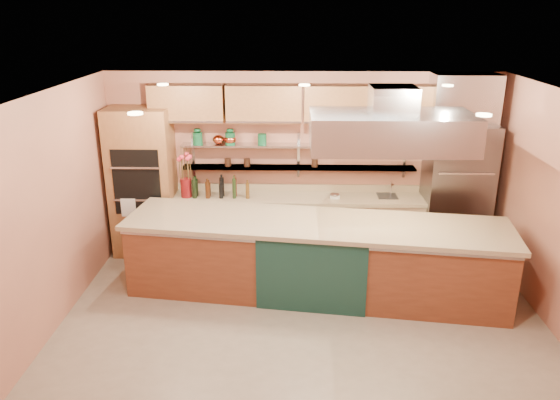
{
  "coord_description": "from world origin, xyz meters",
  "views": [
    {
      "loc": [
        -0.14,
        -5.78,
        3.69
      ],
      "look_at": [
        -0.3,
        1.0,
        1.3
      ],
      "focal_mm": 35.0,
      "sensor_mm": 36.0,
      "label": 1
    }
  ],
  "objects_px": {
    "refrigerator": "(456,192)",
    "copper_kettle": "(218,140)",
    "island": "(315,257)",
    "flower_vase": "(186,188)",
    "green_canister": "(262,139)",
    "kitchen_scale": "(335,195)"
  },
  "relations": [
    {
      "from": "island",
      "to": "green_canister",
      "type": "height_order",
      "value": "green_canister"
    },
    {
      "from": "kitchen_scale",
      "to": "copper_kettle",
      "type": "distance_m",
      "value": 1.98
    },
    {
      "from": "flower_vase",
      "to": "copper_kettle",
      "type": "distance_m",
      "value": 0.89
    },
    {
      "from": "copper_kettle",
      "to": "kitchen_scale",
      "type": "bearing_deg",
      "value": -7.0
    },
    {
      "from": "flower_vase",
      "to": "green_canister",
      "type": "relative_size",
      "value": 1.82
    },
    {
      "from": "refrigerator",
      "to": "copper_kettle",
      "type": "height_order",
      "value": "refrigerator"
    },
    {
      "from": "flower_vase",
      "to": "green_canister",
      "type": "height_order",
      "value": "green_canister"
    },
    {
      "from": "copper_kettle",
      "to": "green_canister",
      "type": "height_order",
      "value": "green_canister"
    },
    {
      "from": "flower_vase",
      "to": "copper_kettle",
      "type": "height_order",
      "value": "copper_kettle"
    },
    {
      "from": "flower_vase",
      "to": "green_canister",
      "type": "xyz_separation_m",
      "value": [
        1.17,
        0.22,
        0.72
      ]
    },
    {
      "from": "island",
      "to": "flower_vase",
      "type": "relative_size",
      "value": 16.83
    },
    {
      "from": "copper_kettle",
      "to": "green_canister",
      "type": "distance_m",
      "value": 0.67
    },
    {
      "from": "kitchen_scale",
      "to": "island",
      "type": "bearing_deg",
      "value": -127.43
    },
    {
      "from": "kitchen_scale",
      "to": "flower_vase",
      "type": "bearing_deg",
      "value": 157.5
    },
    {
      "from": "copper_kettle",
      "to": "flower_vase",
      "type": "bearing_deg",
      "value": -156.11
    },
    {
      "from": "flower_vase",
      "to": "kitchen_scale",
      "type": "distance_m",
      "value": 2.29
    },
    {
      "from": "refrigerator",
      "to": "green_canister",
      "type": "distance_m",
      "value": 3.06
    },
    {
      "from": "refrigerator",
      "to": "island",
      "type": "height_order",
      "value": "refrigerator"
    },
    {
      "from": "island",
      "to": "kitchen_scale",
      "type": "distance_m",
      "value": 1.38
    },
    {
      "from": "refrigerator",
      "to": "copper_kettle",
      "type": "bearing_deg",
      "value": 176.38
    },
    {
      "from": "kitchen_scale",
      "to": "copper_kettle",
      "type": "relative_size",
      "value": 0.83
    },
    {
      "from": "kitchen_scale",
      "to": "green_canister",
      "type": "bearing_deg",
      "value": 146.38
    }
  ]
}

